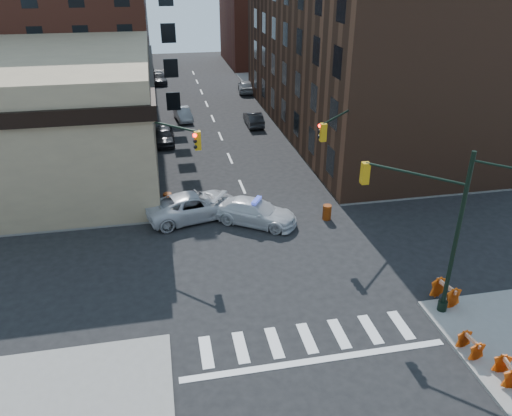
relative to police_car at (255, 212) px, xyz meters
name	(u,v)px	position (x,y,z in m)	size (l,w,h in m)	color
ground	(273,258)	(0.16, -4.27, -0.78)	(140.00, 140.00, 0.00)	black
sidewalk_ne	(395,96)	(23.16, 28.48, -0.71)	(34.00, 54.50, 0.15)	gray
bank_building	(5,116)	(-16.84, 12.23, 3.72)	(22.00, 22.00, 9.00)	tan
commercial_row_ne	(354,55)	(13.16, 18.23, 6.22)	(14.00, 34.00, 14.00)	#4A2C1D
filler_nw	(80,11)	(-15.84, 57.73, 7.22)	(20.00, 18.00, 16.00)	brown
filler_ne	(277,23)	(14.16, 53.73, 5.22)	(16.00, 16.00, 12.00)	brown
signal_pole_se	(433,221)	(6.20, -9.79, 3.83)	(5.40, 5.27, 8.00)	black
signal_pole_nw	(158,160)	(-5.69, 1.07, 3.56)	(3.58, 3.67, 8.00)	black
signal_pole_ne	(343,147)	(6.00, 1.08, 3.56)	(3.67, 3.58, 8.00)	black
tree_ne_near	(287,86)	(7.66, 21.73, 2.71)	(3.00, 3.00, 4.85)	black
tree_ne_far	(270,71)	(7.66, 29.73, 2.71)	(3.00, 3.00, 4.85)	black
police_car	(255,212)	(0.00, 0.00, 0.00)	(2.19, 5.38, 1.56)	silver
pickup	(194,206)	(-3.75, 1.53, 0.07)	(2.83, 6.13, 1.70)	silver
parked_car_wnear	(164,136)	(-5.09, 16.62, -0.05)	(1.73, 4.30, 1.46)	black
parked_car_wfar	(183,114)	(-2.93, 23.71, -0.12)	(1.40, 4.01, 1.32)	#92949A
parked_car_wdeep	(159,78)	(-4.95, 41.65, -0.07)	(1.98, 4.87, 1.41)	black
parked_car_enear	(254,119)	(3.91, 20.45, -0.08)	(1.48, 4.25, 1.40)	black
parked_car_efar	(246,86)	(5.66, 34.48, 0.00)	(1.84, 4.57, 1.56)	gray
pedestrian_a	(148,206)	(-6.59, 1.73, 0.24)	(0.63, 0.42, 1.74)	black
pedestrian_b	(91,212)	(-10.14, 1.73, 0.19)	(0.80, 0.62, 1.64)	black
pedestrian_c	(75,194)	(-11.38, 4.53, 0.26)	(1.05, 0.44, 1.79)	black
barrel_road	(327,212)	(4.65, -0.39, -0.29)	(0.55, 0.55, 0.99)	#EB3D0B
barrel_bank	(168,200)	(-5.34, 3.44, -0.28)	(0.56, 0.56, 1.00)	red
barricade_se_a	(445,293)	(7.41, -9.97, -0.13)	(1.32, 0.66, 0.99)	#D44D0A
barricade_se_b	(470,345)	(6.56, -13.45, -0.22)	(1.08, 0.54, 0.81)	#E5580A
barricade_se_c	(507,372)	(7.11, -15.09, -0.21)	(1.12, 0.56, 0.84)	#C64509
barricade_nw_a	(123,213)	(-8.23, 1.92, -0.21)	(1.13, 0.56, 0.84)	#C24109
barricade_nw_b	(114,202)	(-8.91, 3.73, -0.23)	(1.08, 0.54, 0.81)	red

